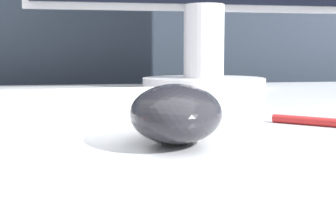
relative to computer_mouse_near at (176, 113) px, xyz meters
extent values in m
cube|color=#333D4C|center=(0.06, 0.80, -0.23)|extent=(5.00, 0.03, 1.13)
ellipsoid|color=#232328|center=(0.00, 0.00, 0.00)|extent=(0.09, 0.12, 0.04)
cube|color=white|center=(-0.09, 0.17, -0.01)|extent=(0.40, 0.18, 0.02)
cube|color=silver|center=(-0.09, 0.17, 0.00)|extent=(0.37, 0.16, 0.01)
cylinder|color=silver|center=(0.15, 0.51, -0.01)|extent=(0.23, 0.23, 0.02)
cylinder|color=silver|center=(0.15, 0.51, 0.07)|extent=(0.08, 0.08, 0.14)
camera|label=1|loc=(-0.07, -0.34, 0.04)|focal=50.00mm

